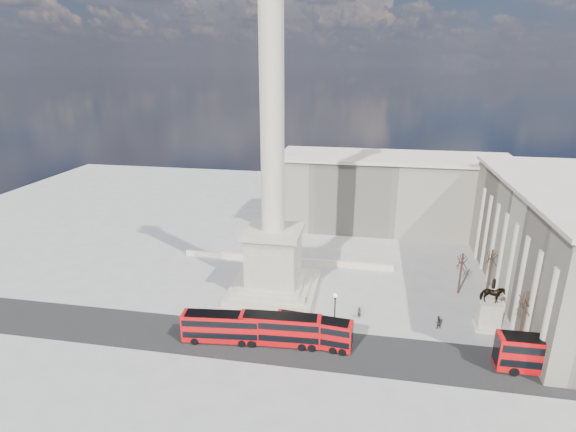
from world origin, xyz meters
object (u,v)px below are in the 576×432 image
Objects in this scene: red_bus_b at (281,329)px; red_bus_d at (549,355)px; pedestrian_standing at (438,322)px; victorian_lamp at (335,312)px; red_bus_a at (222,327)px; nelsons_column at (273,217)px; pedestrian_walking at (359,313)px; equestrian_statue at (489,312)px; pedestrian_crossing at (305,303)px; red_bus_c at (314,331)px.

red_bus_d is at bearing -3.25° from red_bus_b.
victorian_lamp is at bearing 8.16° from pedestrian_standing.
red_bus_a reaches higher than pedestrian_standing.
pedestrian_walking is at bearing -23.99° from nelsons_column.
equestrian_statue is 4.18× the size of pedestrian_standing.
red_bus_a reaches higher than pedestrian_walking.
nelsons_column is at bearing 131.86° from victorian_lamp.
pedestrian_walking is at bearing -119.40° from pedestrian_crossing.
pedestrian_walking is (14.27, -6.35, -12.05)m from nelsons_column.
pedestrian_crossing is (-5.04, 7.66, -3.30)m from victorian_lamp.
equestrian_statue is at bearing -10.49° from nelsons_column.
nelsons_column is at bearing 102.29° from red_bus_b.
red_bus_d is at bearing 4.78° from red_bus_c.
red_bus_b is 7.57m from victorian_lamp.
red_bus_c is 1.32× the size of equestrian_statue.
nelsons_column reaches higher than victorian_lamp.
pedestrian_walking is at bearing -15.43° from pedestrian_standing.
red_bus_d is at bearing -5.75° from victorian_lamp.
red_bus_b is (7.95, 0.76, 0.07)m from red_bus_a.
red_bus_a is at bearing -165.06° from equestrian_statue.
nelsons_column reaches higher than pedestrian_standing.
pedestrian_standing is at bearing 29.39° from red_bus_c.
red_bus_c reaches higher than pedestrian_crossing.
equestrian_statue is 18.10m from pedestrian_walking.
victorian_lamp is 9.74m from pedestrian_crossing.
red_bus_a is 6.18× the size of pedestrian_walking.
red_bus_d reaches higher than pedestrian_crossing.
red_bus_b reaches higher than red_bus_c.
pedestrian_standing is (29.20, 8.58, -1.28)m from red_bus_a.
equestrian_statue is at bearing 8.99° from red_bus_a.
victorian_lamp is 22.21m from equestrian_statue.
red_bus_b is 29.52m from equestrian_statue.
red_bus_c is at bearing -160.52° from equestrian_statue.
victorian_lamp is at bearing 17.29° from red_bus_b.
victorian_lamp is (11.00, -12.28, -8.83)m from nelsons_column.
pedestrian_crossing is (9.80, 10.98, -1.44)m from red_bus_a.
pedestrian_crossing is (-2.53, 9.76, -1.40)m from red_bus_c.
red_bus_d reaches higher than red_bus_a.
red_bus_d is (32.90, -0.05, 0.21)m from red_bus_b.
red_bus_c is 10.18m from pedestrian_crossing.
red_bus_c is at bearing -59.46° from nelsons_column.
pedestrian_walking is (5.78, 8.04, -1.33)m from red_bus_c.
red_bus_c is 6.07× the size of pedestrian_walking.
red_bus_b is 6.33× the size of pedestrian_walking.
red_bus_a is 0.90× the size of red_bus_d.
red_bus_d is 7.49× the size of pedestrian_crossing.
red_bus_d is at bearing -47.69° from pedestrian_walking.
victorian_lamp is at bearing -145.92° from pedestrian_walking.
red_bus_b is at bearing 152.06° from pedestrian_crossing.
pedestrian_walking is (-17.99, -0.37, -1.89)m from equestrian_statue.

